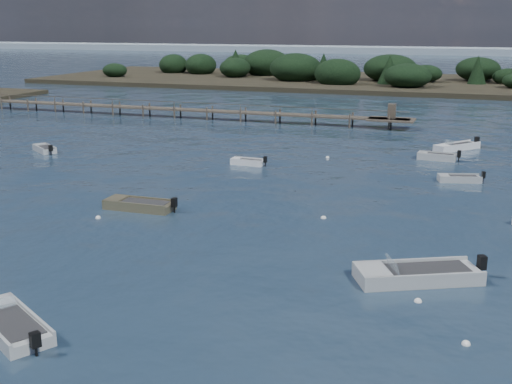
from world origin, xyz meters
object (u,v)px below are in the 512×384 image
at_px(tender_far_grey_b, 437,158).
at_px(dinghy_mid_white_a, 417,277).
at_px(tender_far_white, 248,163).
at_px(dinghy_mid_grey, 139,207).
at_px(dinghy_near_olive, 11,327).
at_px(dinghy_extra_b, 457,148).
at_px(dinghy_extra_a, 459,180).
at_px(tender_far_grey, 45,150).
at_px(jetty, 177,109).

height_order(tender_far_grey_b, dinghy_mid_white_a, dinghy_mid_white_a).
bearing_deg(dinghy_mid_white_a, tender_far_white, 127.49).
xyz_separation_m(dinghy_mid_grey, dinghy_near_olive, (3.54, -15.90, -0.01)).
bearing_deg(dinghy_extra_b, dinghy_mid_white_a, -90.39).
bearing_deg(dinghy_extra_a, dinghy_near_olive, -116.30).
bearing_deg(tender_far_white, dinghy_extra_b, 38.11).
bearing_deg(dinghy_mid_white_a, tender_far_grey, 150.80).
bearing_deg(tender_far_white, jetty, 127.72).
bearing_deg(jetty, dinghy_mid_white_a, -52.39).
relative_size(dinghy_extra_a, dinghy_mid_grey, 0.72).
xyz_separation_m(tender_far_white, dinghy_extra_a, (16.44, -0.24, -0.01)).
xyz_separation_m(tender_far_white, tender_far_grey_b, (14.32, 7.13, 0.02)).
bearing_deg(dinghy_mid_grey, tender_far_grey_b, 52.86).
bearing_deg(dinghy_extra_b, tender_far_grey, -159.19).
xyz_separation_m(dinghy_near_olive, tender_far_grey, (-20.69, 29.27, -0.00)).
distance_m(tender_far_grey, dinghy_mid_white_a, 39.52).
bearing_deg(dinghy_extra_b, dinghy_extra_a, -86.57).
distance_m(dinghy_near_olive, tender_far_grey, 35.85).
bearing_deg(dinghy_extra_a, tender_far_white, 179.15).
height_order(tender_far_white, jetty, jetty).
xyz_separation_m(tender_far_grey_b, dinghy_mid_grey, (-16.20, -21.39, -0.01)).
relative_size(dinghy_mid_white_a, jetty, 0.09).
xyz_separation_m(tender_far_white, jetty, (-17.38, 22.47, 0.84)).
xyz_separation_m(dinghy_near_olive, dinghy_mid_white_a, (13.81, 9.99, 0.02)).
height_order(dinghy_extra_a, dinghy_near_olive, dinghy_near_olive).
bearing_deg(dinghy_mid_grey, dinghy_mid_white_a, -18.80).
height_order(dinghy_extra_a, dinghy_mid_white_a, dinghy_mid_white_a).
height_order(tender_far_white, dinghy_mid_white_a, dinghy_mid_white_a).
relative_size(tender_far_grey_b, jetty, 0.05).
relative_size(tender_far_white, tender_far_grey, 0.93).
height_order(tender_far_white, dinghy_mid_grey, dinghy_mid_grey).
height_order(dinghy_extra_b, dinghy_mid_white_a, dinghy_mid_white_a).
relative_size(dinghy_extra_a, dinghy_extra_b, 0.73).
bearing_deg(tender_far_white, dinghy_mid_white_a, -52.51).
bearing_deg(dinghy_near_olive, dinghy_extra_a, 63.70).
height_order(dinghy_extra_b, tender_far_grey, dinghy_extra_b).
bearing_deg(dinghy_near_olive, tender_far_grey, 125.25).
distance_m(tender_far_grey, jetty, 23.43).
bearing_deg(dinghy_mid_grey, tender_far_grey, 142.05).
bearing_deg(tender_far_grey, tender_far_white, 2.67).
distance_m(dinghy_extra_a, tender_far_grey, 35.48).
relative_size(dinghy_mid_grey, dinghy_extra_b, 1.01).
bearing_deg(jetty, dinghy_mid_grey, -67.12).
bearing_deg(tender_far_grey, dinghy_extra_a, 1.04).
bearing_deg(tender_far_grey_b, dinghy_mid_white_a, -87.60).
bearing_deg(tender_far_grey, dinghy_near_olive, -54.75).
xyz_separation_m(dinghy_extra_b, dinghy_near_olive, (-14.04, -42.47, -0.02)).
xyz_separation_m(dinghy_extra_b, jetty, (-33.07, 10.16, 0.81)).
bearing_deg(dinghy_mid_white_a, dinghy_extra_a, 87.20).
distance_m(tender_far_white, dinghy_extra_b, 19.94).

